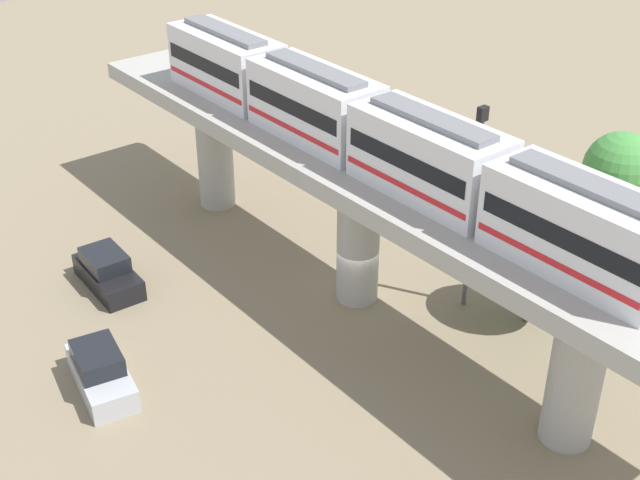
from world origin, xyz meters
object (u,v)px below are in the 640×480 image
Objects in this scene: tree_near_viaduct at (536,254)px; train at (368,129)px; parked_car_silver at (101,372)px; tree_mid_lot at (620,169)px; parked_car_black at (108,272)px; signal_post at (474,201)px.

train is at bearing 129.66° from tree_near_viaduct.
tree_mid_lot reaches higher than parked_car_silver.
parked_car_black is (-8.43, 8.33, -7.66)m from train.
tree_near_viaduct is at bearing -13.54° from parked_car_silver.
tree_mid_lot is at bearing -26.20° from parked_car_black.
train is 4.67× the size of tree_mid_lot.
tree_mid_lot is at bearing 12.53° from tree_near_viaduct.
tree_mid_lot reaches higher than tree_near_viaduct.
parked_car_silver is (-11.94, 1.91, -7.66)m from train.
train reaches higher than parked_car_silver.
train is 14.38m from tree_mid_lot.
parked_car_silver is at bearing 155.67° from tree_near_viaduct.
signal_post reaches higher than tree_mid_lot.
parked_car_silver is at bearing 162.25° from signal_post.
tree_near_viaduct is at bearing -167.47° from tree_mid_lot.
tree_near_viaduct is (16.58, -7.50, 2.66)m from parked_car_silver.
tree_mid_lot is (8.56, 1.90, 0.67)m from tree_near_viaduct.
train reaches higher than tree_mid_lot.
signal_post is at bearing 176.02° from tree_mid_lot.
train is 5.53m from signal_post.
tree_mid_lot is at bearing -15.61° from train.
signal_post is at bearing -41.48° from train.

